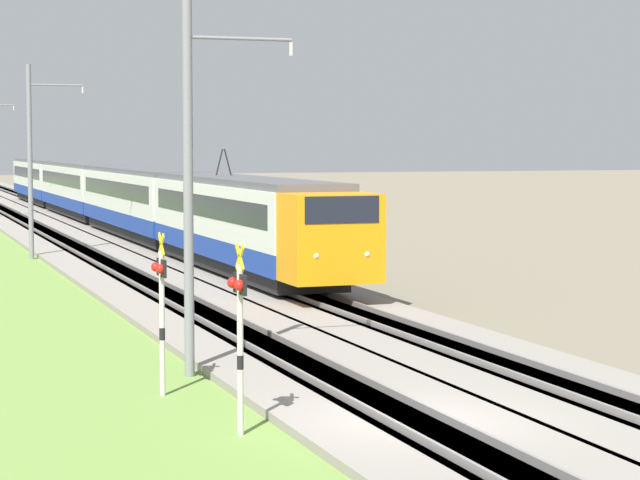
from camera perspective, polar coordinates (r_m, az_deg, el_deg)
The scene contains 10 objects.
ground_plane at distance 22.90m, azimuth 4.11°, elevation -8.94°, with size 400.00×400.00×0.00m, color #7A705B.
ballast_main at distance 71.15m, azimuth -12.26°, elevation 0.16°, with size 240.00×4.40×0.30m.
ballast_adjacent at distance 71.81m, azimuth -8.90°, elevation 0.25°, with size 240.00×4.40×0.30m.
track_main at distance 71.15m, azimuth -12.26°, elevation 0.17°, with size 240.00×1.57×0.45m.
track_adjacent at distance 71.81m, azimuth -8.90°, elevation 0.26°, with size 240.00×1.57×0.45m.
passenger_train at distance 77.39m, azimuth -9.71°, elevation 2.20°, with size 81.50×3.01×5.10m.
crossing_signal_near at distance 22.07m, azimuth -3.71°, elevation -3.72°, with size 0.70×0.23×3.54m.
crossing_signal_aux at distance 25.70m, azimuth -7.28°, elevation -2.69°, with size 0.70×0.23×3.48m.
catenary_mast_near at distance 27.63m, azimuth -5.92°, elevation 2.55°, with size 0.22×2.56×8.52m.
catenary_mast_mid at distance 57.36m, azimuth -13.06°, elevation 3.57°, with size 0.22×2.56×8.83m.
Camera 1 is at (-20.40, 8.96, 5.28)m, focal length 70.00 mm.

